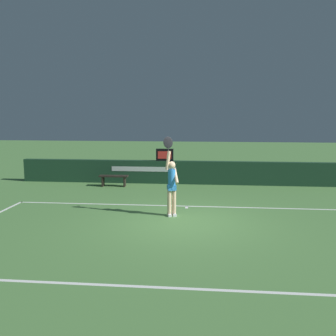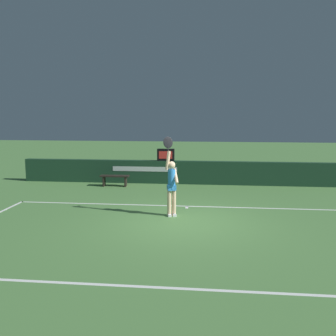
# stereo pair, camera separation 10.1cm
# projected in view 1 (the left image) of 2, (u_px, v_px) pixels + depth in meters

# --- Properties ---
(ground_plane) EXTENTS (60.00, 60.00, 0.00)m
(ground_plane) POSITION_uv_depth(u_px,v_px,m) (184.00, 222.00, 10.59)
(ground_plane) COLOR #518343
(court_lines) EXTENTS (11.54, 5.97, 0.00)m
(court_lines) POSITION_uv_depth(u_px,v_px,m) (181.00, 234.00, 9.51)
(court_lines) COLOR white
(court_lines) RESTS_ON ground
(back_wall) EXTENTS (14.97, 0.29, 1.00)m
(back_wall) POSITION_uv_depth(u_px,v_px,m) (191.00, 172.00, 16.20)
(back_wall) COLOR #1B3B27
(back_wall) RESTS_ON ground
(speed_display) EXTENTS (0.74, 0.20, 0.51)m
(speed_display) POSITION_uv_depth(u_px,v_px,m) (165.00, 155.00, 16.20)
(speed_display) COLOR black
(speed_display) RESTS_ON back_wall
(tennis_player) EXTENTS (0.49, 0.42, 2.38)m
(tennis_player) POSITION_uv_depth(u_px,v_px,m) (172.00, 184.00, 11.08)
(tennis_player) COLOR beige
(tennis_player) RESTS_ON ground
(tennis_ball) EXTENTS (0.07, 0.07, 0.07)m
(tennis_ball) POSITION_uv_depth(u_px,v_px,m) (169.00, 140.00, 10.99)
(tennis_ball) COLOR #C5E42B
(courtside_bench_near) EXTENTS (1.21, 0.40, 0.46)m
(courtside_bench_near) POSITION_uv_depth(u_px,v_px,m) (114.00, 178.00, 15.68)
(courtside_bench_near) COLOR black
(courtside_bench_near) RESTS_ON ground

